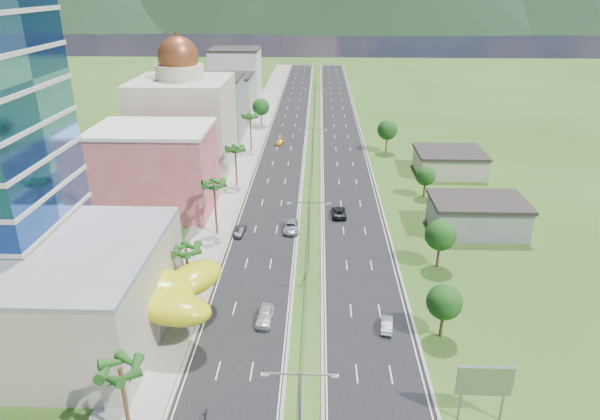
# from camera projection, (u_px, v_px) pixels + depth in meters

# --- Properties ---
(ground) EXTENTS (500.00, 500.00, 0.00)m
(ground) POSITION_uv_depth(u_px,v_px,m) (307.00, 310.00, 68.57)
(ground) COLOR #2D5119
(ground) RESTS_ON ground
(road_left) EXTENTS (11.00, 260.00, 0.04)m
(road_left) POSITION_uv_depth(u_px,v_px,m) (288.00, 130.00, 151.52)
(road_left) COLOR black
(road_left) RESTS_ON ground
(road_right) EXTENTS (11.00, 260.00, 0.04)m
(road_right) POSITION_uv_depth(u_px,v_px,m) (341.00, 131.00, 151.03)
(road_right) COLOR black
(road_right) RESTS_ON ground
(sidewalk_left) EXTENTS (7.00, 260.00, 0.12)m
(sidewalk_left) POSITION_uv_depth(u_px,v_px,m) (254.00, 130.00, 151.81)
(sidewalk_left) COLOR gray
(sidewalk_left) RESTS_ON ground
(median_guardrail) EXTENTS (0.10, 216.06, 0.76)m
(median_guardrail) POSITION_uv_depth(u_px,v_px,m) (313.00, 147.00, 134.49)
(median_guardrail) COLOR gray
(median_guardrail) RESTS_ON ground
(streetlight_median_a) EXTENTS (6.04, 0.25, 11.00)m
(streetlight_median_a) POSITION_uv_depth(u_px,v_px,m) (300.00, 414.00, 42.94)
(streetlight_median_a) COLOR gray
(streetlight_median_a) RESTS_ON ground
(streetlight_median_b) EXTENTS (6.04, 0.25, 11.00)m
(streetlight_median_b) POSITION_uv_depth(u_px,v_px,m) (309.00, 229.00, 75.11)
(streetlight_median_b) COLOR gray
(streetlight_median_b) RESTS_ON ground
(streetlight_median_c) EXTENTS (6.04, 0.25, 11.00)m
(streetlight_median_c) POSITION_uv_depth(u_px,v_px,m) (312.00, 148.00, 111.87)
(streetlight_median_c) COLOR gray
(streetlight_median_c) RESTS_ON ground
(streetlight_median_d) EXTENTS (6.04, 0.25, 11.00)m
(streetlight_median_d) POSITION_uv_depth(u_px,v_px,m) (315.00, 103.00, 153.23)
(streetlight_median_d) COLOR gray
(streetlight_median_d) RESTS_ON ground
(streetlight_median_e) EXTENTS (6.04, 0.25, 11.00)m
(streetlight_median_e) POSITION_uv_depth(u_px,v_px,m) (316.00, 78.00, 194.59)
(streetlight_median_e) COLOR gray
(streetlight_median_e) RESTS_ON ground
(mall_podium) EXTENTS (30.00, 24.00, 11.00)m
(mall_podium) POSITION_uv_depth(u_px,v_px,m) (30.00, 294.00, 61.93)
(mall_podium) COLOR #B5A895
(mall_podium) RESTS_ON ground
(lime_canopy) EXTENTS (18.00, 15.00, 7.40)m
(lime_canopy) POSITION_uv_depth(u_px,v_px,m) (138.00, 290.00, 63.58)
(lime_canopy) COLOR #BEBC12
(lime_canopy) RESTS_ON ground
(pink_shophouse) EXTENTS (20.00, 15.00, 15.00)m
(pink_shophouse) POSITION_uv_depth(u_px,v_px,m) (155.00, 171.00, 95.94)
(pink_shophouse) COLOR #C04F4F
(pink_shophouse) RESTS_ON ground
(domed_building) EXTENTS (20.00, 20.00, 28.70)m
(domed_building) POSITION_uv_depth(u_px,v_px,m) (184.00, 120.00, 115.56)
(domed_building) COLOR #C1B4A0
(domed_building) RESTS_ON ground
(midrise_grey) EXTENTS (16.00, 15.00, 16.00)m
(midrise_grey) POSITION_uv_depth(u_px,v_px,m) (211.00, 110.00, 139.82)
(midrise_grey) COLOR gray
(midrise_grey) RESTS_ON ground
(midrise_beige) EXTENTS (16.00, 15.00, 13.00)m
(midrise_beige) POSITION_uv_depth(u_px,v_px,m) (225.00, 99.00, 160.63)
(midrise_beige) COLOR #B5A895
(midrise_beige) RESTS_ON ground
(midrise_white) EXTENTS (16.00, 15.00, 18.00)m
(midrise_white) POSITION_uv_depth(u_px,v_px,m) (236.00, 78.00, 180.79)
(midrise_white) COLOR silver
(midrise_white) RESTS_ON ground
(billboard) EXTENTS (5.20, 0.35, 6.20)m
(billboard) POSITION_uv_depth(u_px,v_px,m) (485.00, 382.00, 49.74)
(billboard) COLOR gray
(billboard) RESTS_ON ground
(shed_near) EXTENTS (15.00, 10.00, 5.00)m
(shed_near) POSITION_uv_depth(u_px,v_px,m) (477.00, 217.00, 89.66)
(shed_near) COLOR gray
(shed_near) RESTS_ON ground
(shed_far) EXTENTS (14.00, 12.00, 4.40)m
(shed_far) POSITION_uv_depth(u_px,v_px,m) (449.00, 163.00, 117.28)
(shed_far) COLOR #B5A895
(shed_far) RESTS_ON ground
(palm_tree_a) EXTENTS (3.60, 3.60, 9.10)m
(palm_tree_a) POSITION_uv_depth(u_px,v_px,m) (120.00, 372.00, 45.70)
(palm_tree_a) COLOR #47301C
(palm_tree_a) RESTS_ON ground
(palm_tree_b) EXTENTS (3.60, 3.60, 8.10)m
(palm_tree_b) POSITION_uv_depth(u_px,v_px,m) (186.00, 252.00, 68.13)
(palm_tree_b) COLOR #47301C
(palm_tree_b) RESTS_ON ground
(palm_tree_c) EXTENTS (3.60, 3.60, 9.60)m
(palm_tree_c) POSITION_uv_depth(u_px,v_px,m) (214.00, 186.00, 85.95)
(palm_tree_c) COLOR #47301C
(palm_tree_c) RESTS_ON ground
(palm_tree_d) EXTENTS (3.60, 3.60, 8.60)m
(palm_tree_d) POSITION_uv_depth(u_px,v_px,m) (235.00, 151.00, 107.46)
(palm_tree_d) COLOR #47301C
(palm_tree_d) RESTS_ON ground
(palm_tree_e) EXTENTS (3.60, 3.60, 9.40)m
(palm_tree_e) POSITION_uv_depth(u_px,v_px,m) (250.00, 118.00, 130.14)
(palm_tree_e) COLOR #47301C
(palm_tree_e) RESTS_ON ground
(leafy_tree_lfar) EXTENTS (4.90, 4.90, 8.05)m
(leafy_tree_lfar) POSITION_uv_depth(u_px,v_px,m) (261.00, 107.00, 154.19)
(leafy_tree_lfar) COLOR #47301C
(leafy_tree_lfar) RESTS_ON ground
(leafy_tree_ra) EXTENTS (4.20, 4.20, 6.90)m
(leafy_tree_ra) POSITION_uv_depth(u_px,v_px,m) (444.00, 302.00, 61.58)
(leafy_tree_ra) COLOR #47301C
(leafy_tree_ra) RESTS_ON ground
(leafy_tree_rb) EXTENTS (4.55, 4.55, 7.47)m
(leafy_tree_rb) POSITION_uv_depth(u_px,v_px,m) (440.00, 235.00, 76.95)
(leafy_tree_rb) COLOR #47301C
(leafy_tree_rb) RESTS_ON ground
(leafy_tree_rc) EXTENTS (3.85, 3.85, 6.33)m
(leafy_tree_rc) POSITION_uv_depth(u_px,v_px,m) (426.00, 176.00, 102.90)
(leafy_tree_rc) COLOR #47301C
(leafy_tree_rc) RESTS_ON ground
(leafy_tree_rd) EXTENTS (4.90, 4.90, 8.05)m
(leafy_tree_rd) POSITION_uv_depth(u_px,v_px,m) (387.00, 130.00, 130.13)
(leafy_tree_rd) COLOR #47301C
(leafy_tree_rd) RESTS_ON ground
(mountain_ridge) EXTENTS (860.00, 140.00, 90.00)m
(mountain_ridge) POSITION_uv_depth(u_px,v_px,m) (385.00, 29.00, 480.20)
(mountain_ridge) COLOR black
(mountain_ridge) RESTS_ON ground
(car_white_near_left) EXTENTS (2.15, 4.78, 1.60)m
(car_white_near_left) POSITION_uv_depth(u_px,v_px,m) (265.00, 316.00, 65.91)
(car_white_near_left) COLOR silver
(car_white_near_left) RESTS_ON road_left
(car_dark_left) EXTENTS (1.80, 4.10, 1.31)m
(car_dark_left) POSITION_uv_depth(u_px,v_px,m) (240.00, 231.00, 88.66)
(car_dark_left) COLOR black
(car_dark_left) RESTS_ON road_left
(car_silver_mid_left) EXTENTS (2.81, 5.62, 1.53)m
(car_silver_mid_left) POSITION_uv_depth(u_px,v_px,m) (291.00, 227.00, 90.03)
(car_silver_mid_left) COLOR #93959A
(car_silver_mid_left) RESTS_ON road_left
(car_yellow_far_left) EXTENTS (2.29, 4.57, 1.27)m
(car_yellow_far_left) POSITION_uv_depth(u_px,v_px,m) (279.00, 142.00, 138.25)
(car_yellow_far_left) COLOR gold
(car_yellow_far_left) RESTS_ON road_left
(car_silver_right) EXTENTS (1.88, 4.01, 1.27)m
(car_silver_right) POSITION_uv_depth(u_px,v_px,m) (387.00, 324.00, 64.54)
(car_silver_right) COLOR #A8ABAF
(car_silver_right) RESTS_ON road_right
(car_dark_far_right) EXTENTS (2.69, 5.50, 1.50)m
(car_dark_far_right) POSITION_uv_depth(u_px,v_px,m) (339.00, 212.00, 95.78)
(car_dark_far_right) COLOR black
(car_dark_far_right) RESTS_ON road_right
(motorcycle) EXTENTS (0.72, 1.91, 1.20)m
(motorcycle) POSITION_uv_depth(u_px,v_px,m) (205.00, 413.00, 51.26)
(motorcycle) COLOR black
(motorcycle) RESTS_ON road_left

